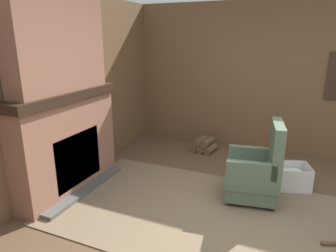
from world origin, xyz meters
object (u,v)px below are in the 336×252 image
(laundry_basket, at_px, (292,177))
(oil_lamp_vase, at_px, (37,87))
(firewood_stack, at_px, (204,145))
(armchair, at_px, (256,173))
(storage_case, at_px, (89,80))

(laundry_basket, relative_size, oil_lamp_vase, 1.92)
(oil_lamp_vase, bearing_deg, firewood_stack, 62.01)
(laundry_basket, height_order, oil_lamp_vase, oil_lamp_vase)
(firewood_stack, relative_size, laundry_basket, 0.85)
(armchair, distance_m, laundry_basket, 0.71)
(firewood_stack, height_order, laundry_basket, laundry_basket)
(armchair, xyz_separation_m, oil_lamp_vase, (-2.40, -1.06, 1.10))
(firewood_stack, bearing_deg, armchair, -52.28)
(oil_lamp_vase, relative_size, storage_case, 1.21)
(oil_lamp_vase, bearing_deg, storage_case, 89.99)
(laundry_basket, relative_size, storage_case, 2.32)
(armchair, xyz_separation_m, storage_case, (-2.40, -0.11, 1.07))
(laundry_basket, xyz_separation_m, oil_lamp_vase, (-2.84, -1.59, 1.30))
(armchair, height_order, laundry_basket, armchair)
(oil_lamp_vase, bearing_deg, armchair, 23.81)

